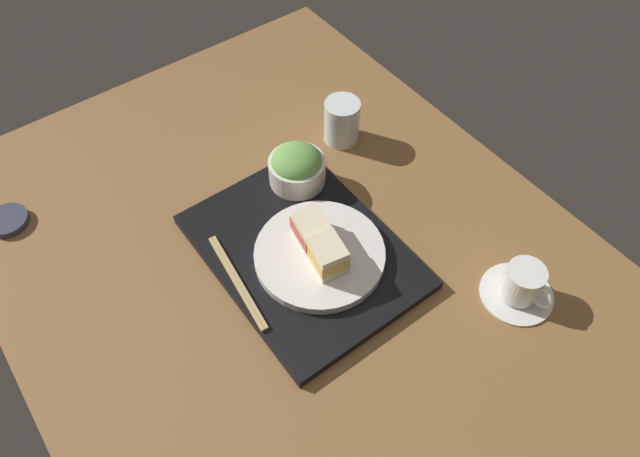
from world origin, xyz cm
name	(u,v)px	position (x,y,z in cm)	size (l,w,h in cm)	color
ground_plane	(310,280)	(0.00, 0.00, -1.50)	(140.00, 100.00, 3.00)	brown
serving_tray	(303,251)	(-4.65, 1.85, 0.98)	(42.02, 31.43, 1.96)	black
sandwich_plate	(320,254)	(-1.16, 3.19, 2.85)	(23.88, 23.88, 1.78)	silver
sandwich_near	(312,230)	(-4.26, 3.74, 6.48)	(7.86, 6.74, 5.49)	beige
sandwich_far	(328,255)	(1.95, 2.64, 6.64)	(7.38, 6.47, 5.81)	beige
salad_bowl	(297,167)	(-18.99, 10.89, 5.83)	(11.35, 11.35, 8.11)	silver
chopsticks_pair	(237,281)	(-5.53, -11.79, 2.31)	(21.93, 3.87, 0.70)	tan
coffee_cup	(522,285)	(25.39, 27.37, 3.20)	(13.08, 13.08, 7.53)	white
drinking_glass	(342,121)	(-24.68, 26.61, 4.89)	(7.59, 7.59, 9.78)	silver
small_sauce_dish	(8,221)	(-44.96, -39.82, 0.71)	(7.87, 7.87, 1.42)	#33384C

